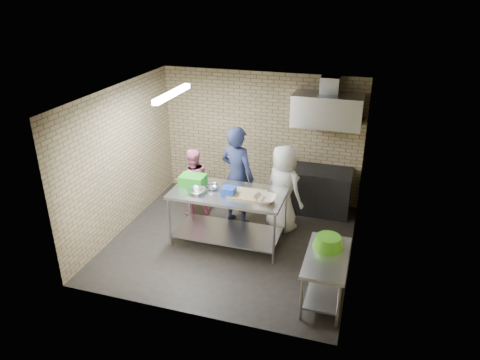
% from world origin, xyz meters
% --- Properties ---
extents(floor, '(4.20, 4.20, 0.00)m').
position_xyz_m(floor, '(0.00, 0.00, 0.00)').
color(floor, black).
rests_on(floor, ground).
extents(ceiling, '(4.20, 4.20, 0.00)m').
position_xyz_m(ceiling, '(0.00, 0.00, 2.70)').
color(ceiling, black).
rests_on(ceiling, ground).
extents(back_wall, '(4.20, 0.06, 2.70)m').
position_xyz_m(back_wall, '(0.00, 2.00, 1.35)').
color(back_wall, tan).
rests_on(back_wall, ground).
extents(front_wall, '(4.20, 0.06, 2.70)m').
position_xyz_m(front_wall, '(0.00, -2.00, 1.35)').
color(front_wall, tan).
rests_on(front_wall, ground).
extents(left_wall, '(0.06, 4.00, 2.70)m').
position_xyz_m(left_wall, '(-2.10, 0.00, 1.35)').
color(left_wall, tan).
rests_on(left_wall, ground).
extents(right_wall, '(0.06, 4.00, 2.70)m').
position_xyz_m(right_wall, '(2.10, 0.00, 1.35)').
color(right_wall, tan).
rests_on(right_wall, ground).
extents(prep_table, '(1.97, 0.99, 0.99)m').
position_xyz_m(prep_table, '(-0.06, -0.01, 0.49)').
color(prep_table, silver).
rests_on(prep_table, floor).
extents(side_counter, '(0.60, 1.20, 0.75)m').
position_xyz_m(side_counter, '(1.80, -1.10, 0.38)').
color(side_counter, silver).
rests_on(side_counter, floor).
extents(stove, '(1.20, 0.70, 0.90)m').
position_xyz_m(stove, '(1.35, 1.65, 0.45)').
color(stove, black).
rests_on(stove, floor).
extents(range_hood, '(1.30, 0.60, 0.60)m').
position_xyz_m(range_hood, '(1.35, 1.70, 2.10)').
color(range_hood, silver).
rests_on(range_hood, back_wall).
extents(hood_duct, '(0.35, 0.30, 0.30)m').
position_xyz_m(hood_duct, '(1.35, 1.85, 2.55)').
color(hood_duct, '#A5A8AD').
rests_on(hood_duct, back_wall).
extents(wall_shelf, '(0.80, 0.20, 0.04)m').
position_xyz_m(wall_shelf, '(1.65, 1.89, 1.92)').
color(wall_shelf, '#3F2B19').
rests_on(wall_shelf, back_wall).
extents(fluorescent_fixture, '(0.10, 1.25, 0.08)m').
position_xyz_m(fluorescent_fixture, '(-1.00, 0.00, 2.64)').
color(fluorescent_fixture, white).
rests_on(fluorescent_fixture, ceiling).
extents(green_crate, '(0.44, 0.33, 0.18)m').
position_xyz_m(green_crate, '(-0.76, 0.11, 1.07)').
color(green_crate, '#229D1D').
rests_on(green_crate, prep_table).
extents(blue_tub, '(0.22, 0.22, 0.14)m').
position_xyz_m(blue_tub, '(-0.01, -0.11, 1.06)').
color(blue_tub, blue).
rests_on(blue_tub, prep_table).
extents(cutting_board, '(0.60, 0.46, 0.03)m').
position_xyz_m(cutting_board, '(0.29, -0.03, 1.00)').
color(cutting_board, tan).
rests_on(cutting_board, prep_table).
extents(mixing_bowl_a, '(0.34, 0.34, 0.08)m').
position_xyz_m(mixing_bowl_a, '(-0.56, -0.21, 1.02)').
color(mixing_bowl_a, silver).
rests_on(mixing_bowl_a, prep_table).
extents(mixing_bowl_b, '(0.26, 0.26, 0.07)m').
position_xyz_m(mixing_bowl_b, '(-0.36, 0.04, 1.02)').
color(mixing_bowl_b, '#B0B1B7').
rests_on(mixing_bowl_b, prep_table).
extents(ceramic_bowl, '(0.42, 0.42, 0.09)m').
position_xyz_m(ceramic_bowl, '(0.64, -0.16, 1.03)').
color(ceramic_bowl, beige).
rests_on(ceramic_bowl, prep_table).
extents(green_basin, '(0.46, 0.46, 0.17)m').
position_xyz_m(green_basin, '(1.78, -0.85, 0.83)').
color(green_basin, '#59C626').
rests_on(green_basin, side_counter).
extents(bottle_red, '(0.07, 0.07, 0.18)m').
position_xyz_m(bottle_red, '(1.40, 1.89, 2.03)').
color(bottle_red, '#B22619').
rests_on(bottle_red, wall_shelf).
extents(bottle_green, '(0.06, 0.06, 0.15)m').
position_xyz_m(bottle_green, '(1.80, 1.89, 2.02)').
color(bottle_green, green).
rests_on(bottle_green, wall_shelf).
extents(man_navy, '(0.82, 0.67, 1.95)m').
position_xyz_m(man_navy, '(-0.11, 0.72, 0.97)').
color(man_navy, '#151735').
rests_on(man_navy, floor).
extents(woman_pink, '(0.85, 0.80, 1.39)m').
position_xyz_m(woman_pink, '(-1.06, 0.80, 0.69)').
color(woman_pink, pink).
rests_on(woman_pink, floor).
extents(woman_white, '(0.97, 0.87, 1.66)m').
position_xyz_m(woman_white, '(0.77, 0.75, 0.83)').
color(woman_white, silver).
rests_on(woman_white, floor).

